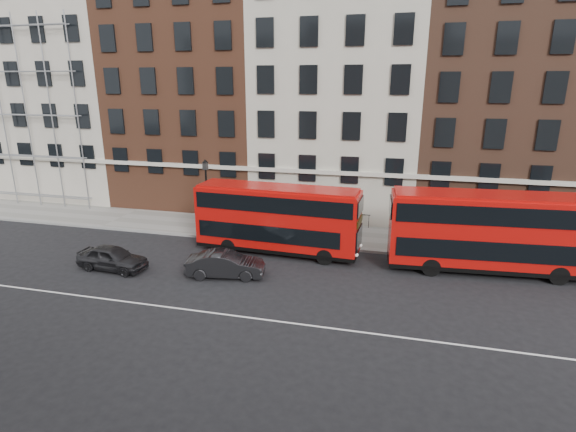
% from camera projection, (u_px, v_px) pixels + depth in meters
% --- Properties ---
extents(ground, '(120.00, 120.00, 0.00)m').
position_uv_depth(ground, '(286.00, 301.00, 22.81)').
color(ground, black).
rests_on(ground, ground).
extents(pavement, '(80.00, 5.00, 0.15)m').
position_uv_depth(pavement, '(321.00, 234.00, 32.54)').
color(pavement, gray).
rests_on(pavement, ground).
extents(kerb, '(80.00, 0.30, 0.16)m').
position_uv_depth(kerb, '(315.00, 246.00, 30.21)').
color(kerb, gray).
rests_on(kerb, ground).
extents(road_centre_line, '(70.00, 0.12, 0.01)m').
position_uv_depth(road_centre_line, '(275.00, 321.00, 20.95)').
color(road_centre_line, white).
rests_on(road_centre_line, ground).
extents(building_terrace, '(64.00, 11.95, 22.00)m').
position_uv_depth(building_terrace, '(336.00, 87.00, 36.53)').
color(building_terrace, '#B4AC9C').
rests_on(building_terrace, ground).
extents(bus_b, '(10.61, 3.07, 4.41)m').
position_uv_depth(bus_b, '(277.00, 218.00, 28.69)').
color(bus_b, '#B70C09').
rests_on(bus_b, ground).
extents(bus_c, '(11.32, 3.51, 4.69)m').
position_uv_depth(bus_c, '(488.00, 231.00, 25.71)').
color(bus_c, '#B70C09').
rests_on(bus_c, ground).
extents(car_rear, '(4.35, 1.99, 1.45)m').
position_uv_depth(car_rear, '(112.00, 258.00, 26.53)').
color(car_rear, '#242427').
rests_on(car_rear, ground).
extents(car_front, '(4.64, 2.34, 1.46)m').
position_uv_depth(car_front, '(225.00, 265.00, 25.54)').
color(car_front, black).
rests_on(car_front, ground).
extents(lamp_post_left, '(0.44, 0.44, 5.33)m').
position_uv_depth(lamp_post_left, '(207.00, 192.00, 32.27)').
color(lamp_post_left, black).
rests_on(lamp_post_left, pavement).
extents(lamp_post_right, '(0.44, 0.44, 5.33)m').
position_uv_depth(lamp_post_right, '(575.00, 215.00, 26.78)').
color(lamp_post_right, black).
rests_on(lamp_post_right, pavement).
extents(iron_railings, '(6.60, 0.06, 1.00)m').
position_uv_depth(iron_railings, '(327.00, 218.00, 34.41)').
color(iron_railings, black).
rests_on(iron_railings, pavement).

